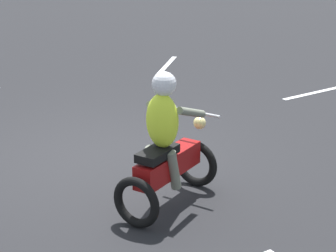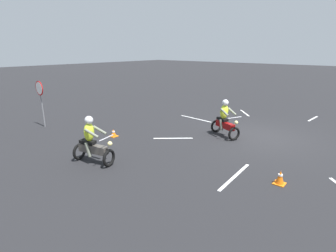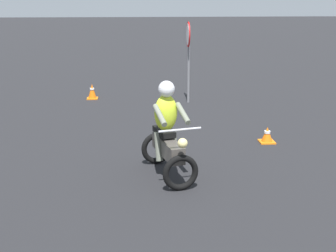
{
  "view_description": "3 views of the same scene",
  "coord_description": "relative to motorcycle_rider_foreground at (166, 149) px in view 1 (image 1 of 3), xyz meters",
  "views": [
    {
      "loc": [
        8.34,
        1.99,
        3.54
      ],
      "look_at": [
        1.35,
        1.08,
        1.0
      ],
      "focal_mm": 70.0,
      "sensor_mm": 36.0,
      "label": 1
    },
    {
      "loc": [
        -3.87,
        11.33,
        3.79
      ],
      "look_at": [
        2.38,
        3.82,
        0.9
      ],
      "focal_mm": 28.0,
      "sensor_mm": 36.0,
      "label": 2
    },
    {
      "loc": [
        -4.15,
        7.13,
        3.06
      ],
      "look_at": [
        3.42,
        6.57,
        0.9
      ],
      "focal_mm": 50.0,
      "sensor_mm": 36.0,
      "label": 3
    }
  ],
  "objects": [
    {
      "name": "lane_stripe_nw",
      "position": [
        -5.0,
        2.19,
        -0.72
      ],
      "size": [
        1.19,
        1.35,
        0.01
      ],
      "primitive_type": "cube",
      "rotation": [
        0.0,
        0.0,
        3.86
      ],
      "color": "silver",
      "rests_on": "ground"
    },
    {
      "name": "ground_plane",
      "position": [
        -1.38,
        -1.07,
        -0.73
      ],
      "size": [
        120.0,
        120.0,
        0.0
      ],
      "primitive_type": "plane",
      "color": "black"
    },
    {
      "name": "lane_stripe_w",
      "position": [
        -6.58,
        -0.87,
        -0.72
      ],
      "size": [
        1.65,
        0.26,
        0.01
      ],
      "primitive_type": "cube",
      "rotation": [
        0.0,
        0.0,
        4.62
      ],
      "color": "silver",
      "rests_on": "ground"
    },
    {
      "name": "motorcycle_rider_foreground",
      "position": [
        0.0,
        0.0,
        0.0
      ],
      "size": [
        1.53,
        1.15,
        1.66
      ],
      "rotation": [
        0.0,
        0.0,
        1.13
      ],
      "color": "black",
      "rests_on": "ground"
    }
  ]
}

